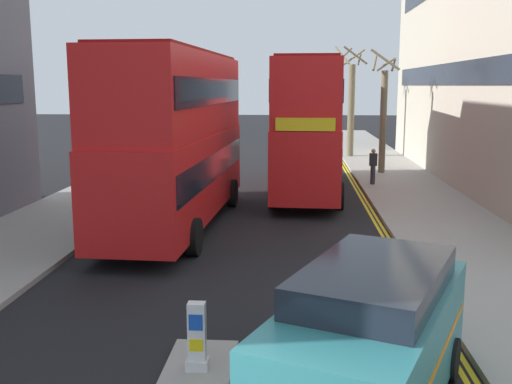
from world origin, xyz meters
TOP-DOWN VIEW (x-y plane):
  - sidewalk_right at (6.50, 16.00)m, footprint 4.00×80.00m
  - sidewalk_left at (-6.50, 16.00)m, footprint 4.00×80.00m
  - kerb_line_outer at (4.40, 14.00)m, footprint 0.10×56.00m
  - kerb_line_inner at (4.24, 14.00)m, footprint 0.10×56.00m
  - traffic_island at (0.00, 4.39)m, footprint 1.10×2.20m
  - keep_left_bollard at (0.00, 4.39)m, footprint 0.36×0.28m
  - double_decker_bus_away at (-2.27, 14.52)m, footprint 3.18×10.91m
  - double_decker_bus_oncoming at (2.11, 20.93)m, footprint 3.17×10.91m
  - taxi_minivan at (2.56, 3.41)m, footprint 3.56×5.16m
  - pedestrian_far at (5.06, 22.61)m, footprint 0.34×0.22m
  - street_tree_near at (4.99, 33.67)m, footprint 1.99×2.21m
  - street_tree_mid at (5.98, 26.41)m, footprint 1.47×1.54m

SIDE VIEW (x-z plane):
  - kerb_line_outer at x=4.40m, z-range 0.00..0.01m
  - kerb_line_inner at x=4.24m, z-range 0.00..0.01m
  - traffic_island at x=0.00m, z-range 0.00..0.10m
  - sidewalk_right at x=6.50m, z-range 0.00..0.14m
  - sidewalk_left at x=-6.50m, z-range 0.00..0.14m
  - keep_left_bollard at x=0.00m, z-range 0.05..1.16m
  - pedestrian_far at x=5.06m, z-range 0.18..1.80m
  - taxi_minivan at x=2.56m, z-range 0.01..2.13m
  - double_decker_bus_away at x=-2.27m, z-range 0.21..5.85m
  - double_decker_bus_oncoming at x=2.11m, z-range 0.21..5.85m
  - street_tree_mid at x=5.98m, z-range -0.05..6.16m
  - street_tree_near at x=4.99m, z-range -0.08..6.76m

